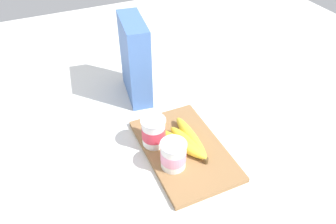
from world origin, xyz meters
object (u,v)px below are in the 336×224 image
(cutting_board, at_px, (184,149))
(cereal_box, at_px, (135,60))
(yogurt_cup_front, at_px, (173,155))
(yogurt_cup_back, at_px, (154,132))
(banana_bunch, at_px, (186,141))

(cutting_board, relative_size, cereal_box, 1.24)
(cereal_box, xyz_separation_m, yogurt_cup_front, (-0.38, 0.03, -0.09))
(cereal_box, height_order, yogurt_cup_front, cereal_box)
(cutting_board, distance_m, yogurt_cup_front, 0.09)
(yogurt_cup_front, relative_size, yogurt_cup_back, 0.92)
(cutting_board, distance_m, yogurt_cup_back, 0.11)
(yogurt_cup_front, xyz_separation_m, yogurt_cup_back, (0.10, 0.02, 0.00))
(cereal_box, bearing_deg, cutting_board, -167.56)
(cutting_board, bearing_deg, banana_bunch, -52.46)
(cutting_board, bearing_deg, yogurt_cup_back, 52.45)
(cutting_board, bearing_deg, cereal_box, 4.55)
(cereal_box, relative_size, banana_bunch, 1.45)
(banana_bunch, bearing_deg, cereal_box, 6.48)
(banana_bunch, bearing_deg, yogurt_cup_back, 59.96)
(yogurt_cup_front, bearing_deg, yogurt_cup_back, 8.60)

